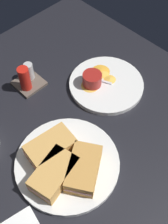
{
  "coord_description": "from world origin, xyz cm",
  "views": [
    {
      "loc": [
        -22.99,
        -31.63,
        73.92
      ],
      "look_at": [
        12.57,
        4.33,
        3.0
      ],
      "focal_mm": 46.47,
      "sensor_mm": 36.0,
      "label": 1
    }
  ],
  "objects_px": {
    "sandwich_half_extra": "(84,169)",
    "spoon_by_gravy_ramekin": "(92,78)",
    "ramekin_light_gravy": "(92,79)",
    "condiment_caddy": "(27,78)",
    "sandwich_half_far": "(54,174)",
    "ramekin_dark_sauce": "(84,175)",
    "sandwich_half_near": "(51,148)",
    "spoon_by_dark_ramekin": "(72,163)",
    "plate_sandwich_main": "(67,163)",
    "plate_chips_companion": "(106,84)"
  },
  "relations": [
    {
      "from": "plate_chips_companion",
      "to": "ramekin_light_gravy",
      "type": "relative_size",
      "value": 3.93
    },
    {
      "from": "ramekin_light_gravy",
      "to": "spoon_by_gravy_ramekin",
      "type": "distance_m",
      "value": 0.03
    },
    {
      "from": "spoon_by_dark_ramekin",
      "to": "spoon_by_gravy_ramekin",
      "type": "xyz_separation_m",
      "value": [
        0.26,
        0.18,
        0.0
      ]
    },
    {
      "from": "sandwich_half_extra",
      "to": "spoon_by_dark_ramekin",
      "type": "xyz_separation_m",
      "value": [
        -0.0,
        0.04,
        -0.02
      ]
    },
    {
      "from": "plate_chips_companion",
      "to": "condiment_caddy",
      "type": "relative_size",
      "value": 2.6
    },
    {
      "from": "sandwich_half_extra",
      "to": "spoon_by_gravy_ramekin",
      "type": "relative_size",
      "value": 1.57
    },
    {
      "from": "ramekin_light_gravy",
      "to": "plate_chips_companion",
      "type": "bearing_deg",
      "value": -39.81
    },
    {
      "from": "plate_sandwich_main",
      "to": "ramekin_light_gravy",
      "type": "height_order",
      "value": "ramekin_light_gravy"
    },
    {
      "from": "plate_sandwich_main",
      "to": "ramekin_dark_sauce",
      "type": "xyz_separation_m",
      "value": [
        0.0,
        -0.06,
        0.03
      ]
    },
    {
      "from": "plate_sandwich_main",
      "to": "condiment_caddy",
      "type": "relative_size",
      "value": 3.03
    },
    {
      "from": "ramekin_dark_sauce",
      "to": "ramekin_light_gravy",
      "type": "height_order",
      "value": "ramekin_light_gravy"
    },
    {
      "from": "spoon_by_gravy_ramekin",
      "to": "ramekin_light_gravy",
      "type": "bearing_deg",
      "value": -134.81
    },
    {
      "from": "sandwich_half_near",
      "to": "spoon_by_gravy_ramekin",
      "type": "height_order",
      "value": "sandwich_half_near"
    },
    {
      "from": "plate_sandwich_main",
      "to": "sandwich_half_near",
      "type": "xyz_separation_m",
      "value": [
        -0.01,
        0.05,
        0.03
      ]
    },
    {
      "from": "sandwich_half_near",
      "to": "spoon_by_dark_ramekin",
      "type": "xyz_separation_m",
      "value": [
        0.02,
        -0.07,
        -0.02
      ]
    },
    {
      "from": "sandwich_half_far",
      "to": "ramekin_dark_sauce",
      "type": "bearing_deg",
      "value": -44.48
    },
    {
      "from": "condiment_caddy",
      "to": "sandwich_half_extra",
      "type": "bearing_deg",
      "value": -104.7
    },
    {
      "from": "sandwich_half_extra",
      "to": "spoon_by_gravy_ramekin",
      "type": "height_order",
      "value": "sandwich_half_extra"
    },
    {
      "from": "ramekin_dark_sauce",
      "to": "plate_chips_companion",
      "type": "xyz_separation_m",
      "value": [
        0.29,
        0.18,
        -0.03
      ]
    },
    {
      "from": "sandwich_half_far",
      "to": "ramekin_dark_sauce",
      "type": "distance_m",
      "value": 0.08
    },
    {
      "from": "ramekin_dark_sauce",
      "to": "spoon_by_dark_ramekin",
      "type": "xyz_separation_m",
      "value": [
        0.0,
        0.05,
        -0.01
      ]
    },
    {
      "from": "sandwich_half_near",
      "to": "spoon_by_dark_ramekin",
      "type": "distance_m",
      "value": 0.07
    },
    {
      "from": "plate_sandwich_main",
      "to": "sandwich_half_near",
      "type": "bearing_deg",
      "value": 100.66
    },
    {
      "from": "sandwich_half_extra",
      "to": "condiment_caddy",
      "type": "xyz_separation_m",
      "value": [
        0.09,
        0.36,
        -0.01
      ]
    },
    {
      "from": "condiment_caddy",
      "to": "ramekin_light_gravy",
      "type": "bearing_deg",
      "value": -46.41
    },
    {
      "from": "spoon_by_gravy_ramekin",
      "to": "condiment_caddy",
      "type": "distance_m",
      "value": 0.21
    },
    {
      "from": "spoon_by_gravy_ramekin",
      "to": "plate_sandwich_main",
      "type": "bearing_deg",
      "value": -148.0
    },
    {
      "from": "sandwich_half_far",
      "to": "condiment_caddy",
      "type": "bearing_deg",
      "value": 63.32
    },
    {
      "from": "plate_sandwich_main",
      "to": "plate_chips_companion",
      "type": "distance_m",
      "value": 0.31
    },
    {
      "from": "sandwich_half_extra",
      "to": "spoon_by_gravy_ramekin",
      "type": "bearing_deg",
      "value": 40.69
    },
    {
      "from": "sandwich_half_near",
      "to": "sandwich_half_far",
      "type": "height_order",
      "value": "same"
    },
    {
      "from": "sandwich_half_far",
      "to": "spoon_by_dark_ramekin",
      "type": "bearing_deg",
      "value": -1.65
    },
    {
      "from": "sandwich_half_far",
      "to": "plate_chips_companion",
      "type": "xyz_separation_m",
      "value": [
        0.34,
        0.13,
        -0.03
      ]
    },
    {
      "from": "sandwich_half_near",
      "to": "sandwich_half_far",
      "type": "distance_m",
      "value": 0.08
    },
    {
      "from": "ramekin_dark_sauce",
      "to": "sandwich_half_extra",
      "type": "bearing_deg",
      "value": 53.14
    },
    {
      "from": "spoon_by_dark_ramekin",
      "to": "ramekin_light_gravy",
      "type": "relative_size",
      "value": 1.58
    },
    {
      "from": "sandwich_half_far",
      "to": "spoon_by_dark_ramekin",
      "type": "xyz_separation_m",
      "value": [
        0.06,
        -0.0,
        -0.02
      ]
    },
    {
      "from": "sandwich_half_near",
      "to": "condiment_caddy",
      "type": "distance_m",
      "value": 0.27
    },
    {
      "from": "plate_sandwich_main",
      "to": "spoon_by_gravy_ramekin",
      "type": "bearing_deg",
      "value": 32.0
    },
    {
      "from": "sandwich_half_extra",
      "to": "ramekin_light_gravy",
      "type": "height_order",
      "value": "sandwich_half_extra"
    },
    {
      "from": "ramekin_light_gravy",
      "to": "condiment_caddy",
      "type": "relative_size",
      "value": 0.66
    },
    {
      "from": "sandwich_half_near",
      "to": "spoon_by_dark_ramekin",
      "type": "bearing_deg",
      "value": -75.63
    },
    {
      "from": "sandwich_half_extra",
      "to": "ramekin_light_gravy",
      "type": "distance_m",
      "value": 0.31
    },
    {
      "from": "sandwich_half_extra",
      "to": "ramekin_dark_sauce",
      "type": "xyz_separation_m",
      "value": [
        -0.01,
        -0.01,
        -0.01
      ]
    },
    {
      "from": "sandwich_half_extra",
      "to": "spoon_by_dark_ramekin",
      "type": "relative_size",
      "value": 1.51
    },
    {
      "from": "spoon_by_gravy_ramekin",
      "to": "condiment_caddy",
      "type": "height_order",
      "value": "condiment_caddy"
    },
    {
      "from": "sandwich_half_far",
      "to": "ramekin_light_gravy",
      "type": "xyz_separation_m",
      "value": [
        0.3,
        0.16,
        -0.0
      ]
    },
    {
      "from": "spoon_by_dark_ramekin",
      "to": "spoon_by_gravy_ramekin",
      "type": "bearing_deg",
      "value": 34.48
    },
    {
      "from": "sandwich_half_near",
      "to": "sandwich_half_extra",
      "type": "relative_size",
      "value": 0.93
    },
    {
      "from": "ramekin_dark_sauce",
      "to": "spoon_by_dark_ramekin",
      "type": "relative_size",
      "value": 0.65
    }
  ]
}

